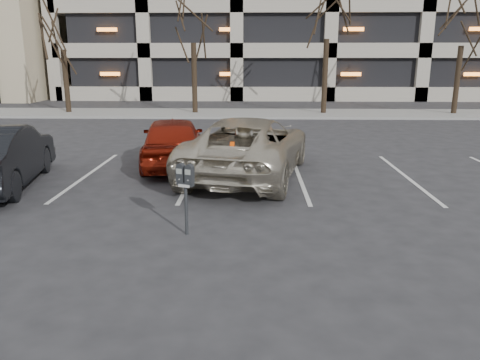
{
  "coord_description": "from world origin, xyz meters",
  "views": [
    {
      "loc": [
        0.19,
        -9.63,
        3.02
      ],
      "look_at": [
        -0.04,
        -1.46,
        0.88
      ],
      "focal_mm": 35.0,
      "sensor_mm": 36.0,
      "label": 1
    }
  ],
  "objects_px": {
    "tree_d": "(466,1)",
    "tree_a": "(59,8)",
    "parking_meter": "(185,182)",
    "suv_silver": "(248,147)",
    "car_red": "(173,141)"
  },
  "relations": [
    {
      "from": "tree_d",
      "to": "tree_a",
      "type": "bearing_deg",
      "value": 180.0
    },
    {
      "from": "tree_a",
      "to": "parking_meter",
      "type": "relative_size",
      "value": 6.1
    },
    {
      "from": "suv_silver",
      "to": "car_red",
      "type": "relative_size",
      "value": 1.42
    },
    {
      "from": "parking_meter",
      "to": "car_red",
      "type": "relative_size",
      "value": 0.3
    },
    {
      "from": "car_red",
      "to": "tree_a",
      "type": "bearing_deg",
      "value": -65.54
    },
    {
      "from": "parking_meter",
      "to": "car_red",
      "type": "bearing_deg",
      "value": 124.06
    },
    {
      "from": "tree_a",
      "to": "car_red",
      "type": "xyz_separation_m",
      "value": [
        7.91,
        -12.55,
        -4.79
      ]
    },
    {
      "from": "parking_meter",
      "to": "suv_silver",
      "type": "height_order",
      "value": "suv_silver"
    },
    {
      "from": "parking_meter",
      "to": "suv_silver",
      "type": "distance_m",
      "value": 4.4
    },
    {
      "from": "tree_a",
      "to": "suv_silver",
      "type": "xyz_separation_m",
      "value": [
        10.06,
        -13.65,
        -4.73
      ]
    },
    {
      "from": "tree_a",
      "to": "parking_meter",
      "type": "height_order",
      "value": "tree_a"
    },
    {
      "from": "tree_a",
      "to": "suv_silver",
      "type": "bearing_deg",
      "value": -53.61
    },
    {
      "from": "tree_a",
      "to": "tree_d",
      "type": "xyz_separation_m",
      "value": [
        21.0,
        0.0,
        0.31
      ]
    },
    {
      "from": "tree_d",
      "to": "parking_meter",
      "type": "distance_m",
      "value": 22.1
    },
    {
      "from": "tree_d",
      "to": "car_red",
      "type": "distance_m",
      "value": 18.84
    }
  ]
}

